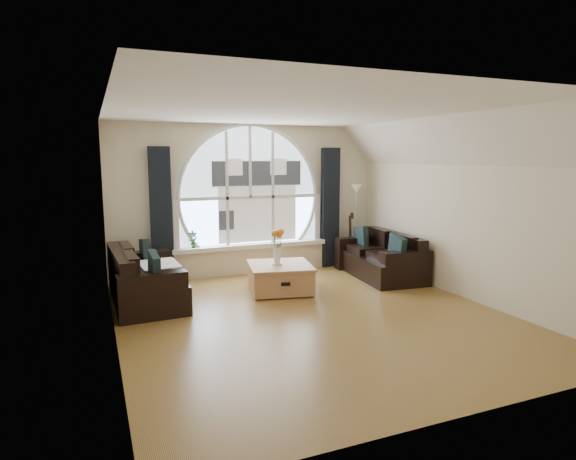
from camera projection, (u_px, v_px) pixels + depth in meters
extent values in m
cube|color=brown|center=(314.00, 316.00, 6.43)|extent=(5.00, 5.50, 0.01)
cube|color=silver|center=(315.00, 111.00, 6.03)|extent=(5.00, 5.50, 0.01)
cube|color=beige|center=(249.00, 200.00, 8.74)|extent=(5.00, 0.01, 2.70)
cube|color=beige|center=(467.00, 257.00, 3.72)|extent=(5.00, 0.01, 2.70)
cube|color=beige|center=(110.00, 227.00, 5.28)|extent=(0.01, 5.50, 2.70)
cube|color=beige|center=(465.00, 209.00, 7.17)|extent=(0.01, 5.50, 2.70)
cube|color=silver|center=(452.00, 141.00, 6.91)|extent=(0.92, 5.50, 0.72)
cube|color=silver|center=(250.00, 185.00, 8.67)|extent=(2.60, 0.06, 2.15)
cube|color=white|center=(252.00, 246.00, 8.78)|extent=(2.90, 0.22, 0.08)
cube|color=white|center=(250.00, 185.00, 8.64)|extent=(2.76, 0.08, 2.15)
cube|color=silver|center=(258.00, 192.00, 8.73)|extent=(1.70, 0.02, 1.50)
cube|color=black|center=(161.00, 215.00, 8.06)|extent=(0.35, 0.12, 2.30)
cube|color=black|center=(330.00, 208.00, 9.27)|extent=(0.35, 0.12, 2.30)
cube|color=black|center=(146.00, 276.00, 6.98)|extent=(0.99, 1.84, 0.80)
cube|color=black|center=(380.00, 255.00, 8.51)|extent=(1.04, 1.83, 0.78)
cube|color=#AB7146|center=(280.00, 277.00, 7.62)|extent=(1.15, 1.15, 0.48)
cube|color=silver|center=(159.00, 267.00, 7.14)|extent=(0.61, 0.61, 0.10)
cube|color=white|center=(277.00, 240.00, 7.51)|extent=(0.24, 0.24, 0.70)
cube|color=#B2B2B2|center=(356.00, 225.00, 9.35)|extent=(0.24, 0.24, 1.60)
cube|color=#9A602A|center=(349.00, 239.00, 9.42)|extent=(0.42, 0.34, 1.06)
imported|color=#1E6023|center=(193.00, 239.00, 8.34)|extent=(0.18, 0.13, 0.31)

